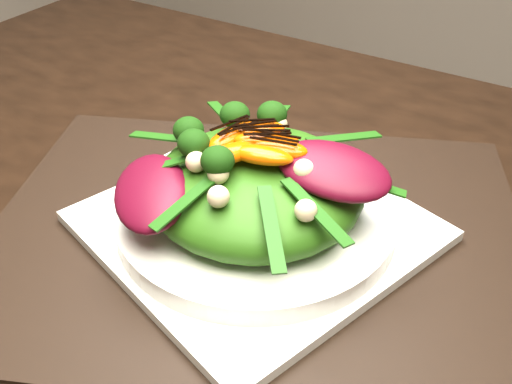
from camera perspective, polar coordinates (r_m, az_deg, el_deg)
The scene contains 10 objects.
dining_table at distance 0.52m, azimuth 13.78°, elevation -12.09°, with size 1.60×0.90×0.75m, color black.
placemat at distance 0.56m, azimuth 0.00°, elevation -3.80°, with size 0.49×0.38×0.00m, color black.
plate_base at distance 0.55m, azimuth 0.00°, elevation -3.24°, with size 0.27×0.27×0.01m, color silver.
salad_bowl at distance 0.54m, azimuth 0.00°, elevation -2.07°, with size 0.25×0.25×0.02m, color white.
lettuce_mound at distance 0.53m, azimuth 0.00°, elevation 0.47°, with size 0.19×0.19×0.06m, color #2E5D11.
radicchio_leaf at distance 0.49m, azimuth 7.43°, elevation 2.07°, with size 0.10×0.06×0.02m, color #450716.
orange_segment at distance 0.53m, azimuth 0.65°, elevation 5.62°, with size 0.06×0.02×0.01m, color #D64603.
broccoli_floret at distance 0.56m, azimuth -4.80°, elevation 7.31°, with size 0.04×0.04×0.04m, color #0E3309.
macadamia_nut at distance 0.46m, azimuth -0.14°, elevation 0.10°, with size 0.02×0.02×0.02m, color beige.
balsamic_drizzle at distance 0.52m, azimuth 0.65°, elevation 6.39°, with size 0.05×0.00×0.00m, color black.
Camera 1 is at (0.07, -0.35, 1.11)m, focal length 42.00 mm.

